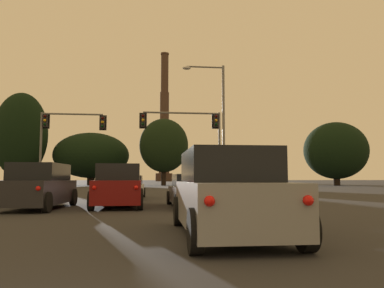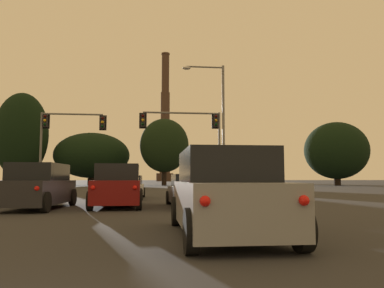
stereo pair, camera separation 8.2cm
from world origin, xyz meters
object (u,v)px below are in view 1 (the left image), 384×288
Objects in this scene: street_lamp at (218,116)px; sedan_right_lane_second at (193,192)px; sedan_center_lane_front at (128,188)px; traffic_light_overhead_left at (63,132)px; suv_center_lane_second at (119,186)px; suv_right_lane_third at (227,194)px; suv_left_lane_second at (39,187)px; traffic_light_overhead_right at (193,131)px; smokestack at (164,130)px.

sedan_right_lane_second is at bearing -106.01° from street_lamp.
traffic_light_overhead_left reaches higher than sedan_center_lane_front.
suv_center_lane_second is at bearing -67.94° from traffic_light_overhead_left.
sedan_right_lane_second is 0.73× the size of traffic_light_overhead_left.
sedan_right_lane_second is at bearing -58.41° from traffic_light_overhead_left.
suv_right_lane_third is 1.03× the size of sedan_right_lane_second.
sedan_center_lane_front is 0.48× the size of street_lamp.
traffic_light_overhead_left is (-8.85, 14.40, 4.31)m from sedan_right_lane_second.
suv_left_lane_second is 0.51× the size of street_lamp.
traffic_light_overhead_right is (1.53, 12.71, 4.34)m from sedan_right_lane_second.
suv_left_lane_second is at bearing -179.43° from sedan_right_lane_second.
traffic_light_overhead_right is 0.66× the size of street_lamp.
suv_left_lane_second is 1.01× the size of suv_right_lane_third.
suv_right_lane_third is 0.75× the size of traffic_light_overhead_left.
street_lamp reaches higher than traffic_light_overhead_left.
traffic_light_overhead_left is at bearing 110.90° from suv_center_lane_second.
suv_center_lane_second is 1.04× the size of sedan_center_lane_front.
traffic_light_overhead_left is (-5.67, 7.34, 4.31)m from sedan_center_lane_front.
sedan_right_lane_second is (6.42, 0.26, -0.23)m from suv_left_lane_second.
sedan_center_lane_front is (0.05, 6.54, -0.23)m from suv_center_lane_second.
smokestack is at bearing 88.47° from suv_right_lane_third.
suv_center_lane_second is at bearing 169.20° from sedan_right_lane_second.
suv_right_lane_third is 0.08× the size of smokestack.
suv_right_lane_third is 21.45m from traffic_light_overhead_right.
smokestack is at bearing 86.45° from sedan_right_lane_second.
traffic_light_overhead_left is at bearing 102.12° from suv_left_lane_second.
traffic_light_overhead_left is 0.11× the size of smokestack.
traffic_light_overhead_left is at bearing 119.89° from sedan_right_lane_second.
street_lamp is 0.16× the size of smokestack.
suv_right_lane_third is at bearing -77.76° from sedan_center_lane_front.
traffic_light_overhead_left is 0.66× the size of street_lamp.
suv_center_lane_second is 0.76× the size of traffic_light_overhead_left.
smokestack reaches higher than traffic_light_overhead_right.
sedan_center_lane_front is 0.73× the size of traffic_light_overhead_right.
suv_left_lane_second is 10.14m from suv_right_lane_third.
suv_left_lane_second reaches higher than sedan_right_lane_second.
traffic_light_overhead_right reaches higher than suv_right_lane_third.
sedan_center_lane_front is at bearing -147.31° from street_lamp.
traffic_light_overhead_left reaches higher than suv_right_lane_third.
sedan_right_lane_second is 0.48× the size of street_lamp.
sedan_right_lane_second is at bearing -96.87° from traffic_light_overhead_right.
street_lamp is at bearing 80.33° from suv_right_lane_third.
traffic_light_overhead_right is 0.11× the size of smokestack.
suv_left_lane_second is 0.76× the size of traffic_light_overhead_left.
suv_right_lane_third is 0.75× the size of traffic_light_overhead_right.
traffic_light_overhead_left is at bearing 111.17° from suv_right_lane_third.
suv_right_lane_third is 170.96m from smokestack.
traffic_light_overhead_left is at bearing -95.47° from smokestack.
traffic_light_overhead_left is (-2.43, 14.65, 4.08)m from suv_left_lane_second.
suv_center_lane_second reaches higher than sedan_center_lane_front.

